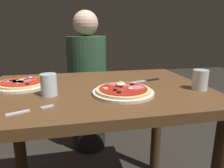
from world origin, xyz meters
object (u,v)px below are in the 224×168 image
dining_table (99,115)px  knife (146,81)px  diner_person (88,87)px  fork (27,111)px  pizza_foreground (123,91)px  water_glass_far (200,81)px  water_glass_near (49,86)px  pizza_across_left (22,84)px

dining_table → knife: knife is taller
diner_person → fork: bearing=73.5°
pizza_foreground → water_glass_far: 0.36m
dining_table → water_glass_far: size_ratio=11.46×
water_glass_near → fork: water_glass_near is taller
dining_table → diner_person: bearing=88.7°
pizza_foreground → water_glass_near: bearing=171.9°
water_glass_far → pizza_foreground: bearing=178.8°
pizza_foreground → pizza_across_left: (-0.45, 0.22, -0.00)m
diner_person → knife: bearing=110.0°
dining_table → diner_person: size_ratio=0.88×
pizza_across_left → water_glass_near: water_glass_near is taller
water_glass_far → knife: water_glass_far is taller
diner_person → pizza_across_left: bearing=60.3°
dining_table → pizza_across_left: 0.40m
pizza_across_left → water_glass_far: size_ratio=2.95×
dining_table → knife: bearing=14.6°
pizza_foreground → diner_person: (-0.07, 0.88, -0.22)m
knife → water_glass_far: bearing=-46.6°
water_glass_far → knife: 0.27m
knife → diner_person: bearing=110.0°
water_glass_near → diner_person: (0.24, 0.84, -0.25)m
water_glass_far → knife: size_ratio=0.47×
water_glass_near → fork: size_ratio=0.61×
pizza_across_left → diner_person: bearing=60.3°
dining_table → pizza_across_left: bearing=163.8°
dining_table → diner_person: (0.02, 0.76, -0.07)m
knife → diner_person: size_ratio=0.16×
fork → knife: 0.63m
pizza_across_left → water_glass_far: 0.84m
pizza_foreground → knife: pizza_foreground is taller
pizza_across_left → knife: pizza_across_left is taller
water_glass_far → fork: water_glass_far is taller
dining_table → water_glass_near: water_glass_near is taller
fork → knife: knife is taller
water_glass_near → diner_person: bearing=74.3°
water_glass_near → knife: bearing=16.5°
fork → knife: size_ratio=0.79×
pizza_across_left → water_glass_near: 0.23m
dining_table → pizza_foreground: pizza_foreground is taller
pizza_foreground → knife: 0.26m
fork → knife: (0.55, 0.31, 0.00)m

